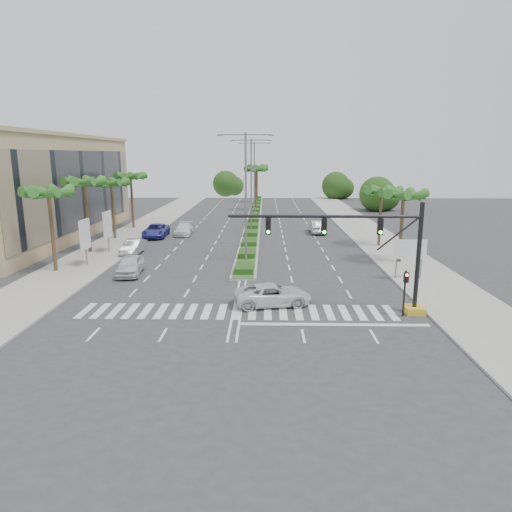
{
  "coord_description": "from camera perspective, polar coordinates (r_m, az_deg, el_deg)",
  "views": [
    {
      "loc": [
        1.83,
        -28.28,
        10.07
      ],
      "look_at": [
        1.16,
        3.36,
        3.0
      ],
      "focal_mm": 32.0,
      "sensor_mm": 36.0,
      "label": 1
    }
  ],
  "objects": [
    {
      "name": "streetlight_far",
      "position": [
        74.37,
        -0.21,
        10.08
      ],
      "size": [
        5.1,
        0.25,
        12.0
      ],
      "color": "slate",
      "rests_on": "ground"
    },
    {
      "name": "palm_right_far",
      "position": [
        52.02,
        15.43,
        7.56
      ],
      "size": [
        4.57,
        4.68,
        6.75
      ],
      "color": "brown",
      "rests_on": "ground"
    },
    {
      "name": "car_parked_c",
      "position": [
        58.08,
        -12.4,
        3.12
      ],
      "size": [
        2.95,
        5.94,
        1.62
      ],
      "primitive_type": "imported",
      "rotation": [
        0.0,
        0.0,
        0.05
      ],
      "color": "#303493",
      "rests_on": "ground"
    },
    {
      "name": "footpath_right",
      "position": [
        51.08,
        16.35,
        0.79
      ],
      "size": [
        6.0,
        120.0,
        0.15
      ],
      "primitive_type": "cube",
      "color": "gray",
      "rests_on": "ground"
    },
    {
      "name": "signal_gantry",
      "position": [
        29.98,
        15.55,
        -0.62
      ],
      "size": [
        12.6,
        1.2,
        7.2
      ],
      "color": "gold",
      "rests_on": "ground"
    },
    {
      "name": "palm_left_far",
      "position": [
        57.4,
        -17.62,
        8.44
      ],
      "size": [
        4.57,
        4.68,
        7.35
      ],
      "color": "brown",
      "rests_on": "ground"
    },
    {
      "name": "pedestrian_signal",
      "position": [
        30.05,
        18.16,
        -3.54
      ],
      "size": [
        0.28,
        0.36,
        3.0
      ],
      "color": "black",
      "rests_on": "ground"
    },
    {
      "name": "palm_median_b",
      "position": [
        98.34,
        0.14,
        10.9
      ],
      "size": [
        4.57,
        4.68,
        8.05
      ],
      "color": "brown",
      "rests_on": "ground"
    },
    {
      "name": "car_parked_b",
      "position": [
        48.59,
        -15.11,
        1.09
      ],
      "size": [
        1.65,
        4.56,
        1.49
      ],
      "primitive_type": "imported",
      "rotation": [
        0.0,
        0.0,
        -0.02
      ],
      "color": "#A7A6AB",
      "rests_on": "ground"
    },
    {
      "name": "palm_left_near",
      "position": [
        42.57,
        -24.49,
        6.92
      ],
      "size": [
        4.57,
        4.68,
        7.55
      ],
      "color": "brown",
      "rests_on": "ground"
    },
    {
      "name": "car_crossing",
      "position": [
        31.15,
        2.09,
        -4.85
      ],
      "size": [
        5.64,
        3.36,
        1.47
      ],
      "primitive_type": "imported",
      "rotation": [
        0.0,
        0.0,
        1.75
      ],
      "color": "silver",
      "rests_on": "ground"
    },
    {
      "name": "billboard_near",
      "position": [
        44.04,
        -20.6,
        2.49
      ],
      "size": [
        0.18,
        2.1,
        4.35
      ],
      "color": "slate",
      "rests_on": "ground"
    },
    {
      "name": "billboard_far",
      "position": [
        49.58,
        -18.08,
        3.73
      ],
      "size": [
        0.18,
        2.1,
        4.35
      ],
      "color": "slate",
      "rests_on": "ground"
    },
    {
      "name": "ground",
      "position": [
        30.07,
        -2.37,
        -6.98
      ],
      "size": [
        160.0,
        160.0,
        0.0
      ],
      "primitive_type": "plane",
      "color": "#333335",
      "rests_on": "ground"
    },
    {
      "name": "direction_sign",
      "position": [
        38.85,
        18.66,
        0.62
      ],
      "size": [
        2.7,
        0.11,
        3.4
      ],
      "color": "slate",
      "rests_on": "ground"
    },
    {
      "name": "car_parked_d",
      "position": [
        59.09,
        -9.01,
        3.33
      ],
      "size": [
        2.22,
        5.03,
        1.44
      ],
      "primitive_type": "imported",
      "rotation": [
        0.0,
        0.0,
        0.04
      ],
      "color": "white",
      "rests_on": "ground"
    },
    {
      "name": "building",
      "position": [
        61.13,
        -26.12,
        7.51
      ],
      "size": [
        12.0,
        36.0,
        12.0
      ],
      "primitive_type": "cube",
      "color": "tan",
      "rests_on": "ground"
    },
    {
      "name": "palm_left_mid",
      "position": [
        49.86,
        -20.6,
        8.36
      ],
      "size": [
        4.57,
        4.68,
        7.95
      ],
      "color": "brown",
      "rests_on": "ground"
    },
    {
      "name": "median_grass",
      "position": [
        73.96,
        -0.23,
        4.94
      ],
      "size": [
        1.8,
        75.0,
        0.04
      ],
      "primitive_type": "cube",
      "color": "#22551D",
      "rests_on": "median"
    },
    {
      "name": "streetlight_near",
      "position": [
        42.44,
        -1.28,
        8.18
      ],
      "size": [
        5.1,
        0.25,
        12.0
      ],
      "color": "slate",
      "rests_on": "ground"
    },
    {
      "name": "car_right",
      "position": [
        60.15,
        7.65,
        3.64
      ],
      "size": [
        1.84,
        5.05,
        1.65
      ],
      "primitive_type": "imported",
      "rotation": [
        0.0,
        0.0,
        3.16
      ],
      "color": "#B7B6BB",
      "rests_on": "ground"
    },
    {
      "name": "median",
      "position": [
        73.97,
        -0.23,
        4.85
      ],
      "size": [
        2.2,
        75.0,
        0.2
      ],
      "primitive_type": "cube",
      "color": "gray",
      "rests_on": "ground"
    },
    {
      "name": "palm_right_near",
      "position": [
        44.3,
        17.95,
        6.98
      ],
      "size": [
        4.57,
        4.68,
        7.05
      ],
      "color": "brown",
      "rests_on": "ground"
    },
    {
      "name": "car_parked_a",
      "position": [
        40.38,
        -15.46,
        -1.12
      ],
      "size": [
        2.4,
        4.95,
        1.63
      ],
      "primitive_type": "imported",
      "rotation": [
        0.0,
        0.0,
        0.1
      ],
      "color": "silver",
      "rests_on": "ground"
    },
    {
      "name": "palm_median_a",
      "position": [
        83.35,
        -0.06,
        10.6
      ],
      "size": [
        4.57,
        4.68,
        8.05
      ],
      "color": "brown",
      "rests_on": "ground"
    },
    {
      "name": "footpath_left",
      "position": [
        52.16,
        -17.88,
        0.93
      ],
      "size": [
        6.0,
        120.0,
        0.15
      ],
      "primitive_type": "cube",
      "color": "gray",
      "rests_on": "ground"
    },
    {
      "name": "streetlight_mid",
      "position": [
        58.4,
        -0.6,
        9.39
      ],
      "size": [
        5.1,
        0.25,
        12.0
      ],
      "color": "slate",
      "rests_on": "ground"
    },
    {
      "name": "palm_left_end",
      "position": [
        65.0,
        -15.39,
        9.34
      ],
      "size": [
        4.57,
        4.68,
        7.75
      ],
      "color": "brown",
      "rests_on": "ground"
    }
  ]
}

